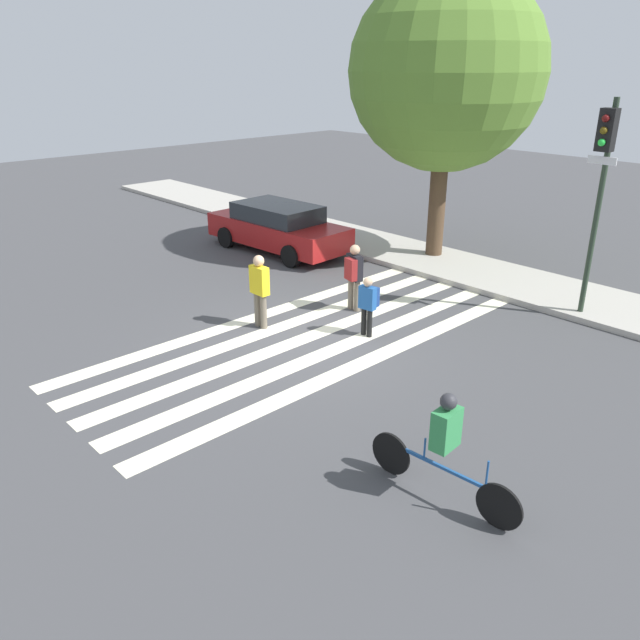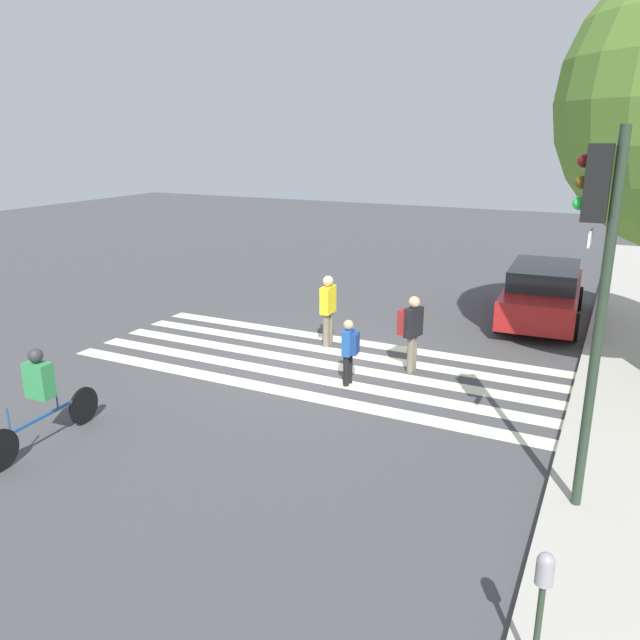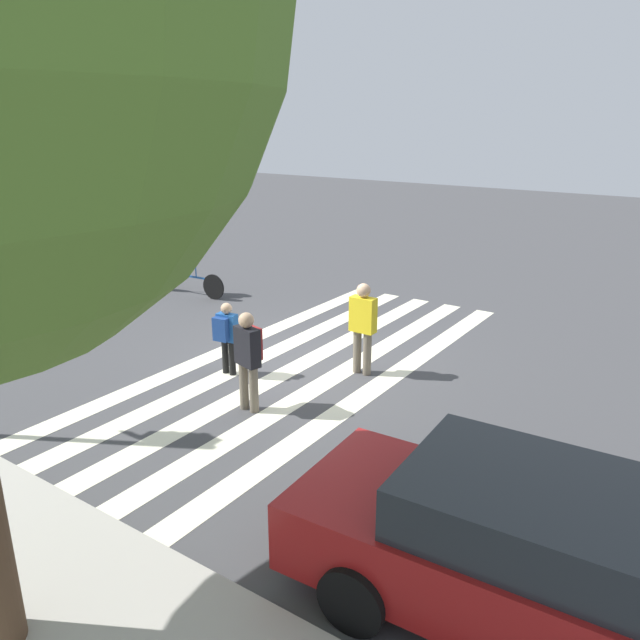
# 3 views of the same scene
# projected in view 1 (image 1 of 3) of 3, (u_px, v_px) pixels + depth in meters

# --- Properties ---
(ground_plane) EXTENTS (60.00, 60.00, 0.00)m
(ground_plane) POSITION_uv_depth(u_px,v_px,m) (304.00, 339.00, 13.10)
(ground_plane) COLOR #444447
(sidewalk_curb) EXTENTS (36.00, 2.50, 0.14)m
(sidewalk_curb) POSITION_uv_depth(u_px,v_px,m) (474.00, 272.00, 17.03)
(sidewalk_curb) COLOR #ADA89E
(sidewalk_curb) RESTS_ON ground_plane
(crosswalk_stripes) EXTENTS (3.66, 10.00, 0.01)m
(crosswalk_stripes) POSITION_uv_depth(u_px,v_px,m) (304.00, 338.00, 13.10)
(crosswalk_stripes) COLOR #F2EDCC
(crosswalk_stripes) RESTS_ON ground_plane
(traffic_light) EXTENTS (0.60, 0.50, 4.74)m
(traffic_light) POSITION_uv_depth(u_px,v_px,m) (602.00, 170.00, 12.86)
(traffic_light) COLOR #283828
(traffic_light) RESTS_ON ground_plane
(street_tree) EXTENTS (5.22, 5.22, 7.76)m
(street_tree) POSITION_uv_depth(u_px,v_px,m) (447.00, 72.00, 16.44)
(street_tree) COLOR #4C3826
(street_tree) RESTS_ON ground_plane
(pedestrian_adult_blue_shirt) EXTENTS (0.47, 0.43, 1.57)m
(pedestrian_adult_blue_shirt) POSITION_uv_depth(u_px,v_px,m) (354.00, 273.00, 14.24)
(pedestrian_adult_blue_shirt) COLOR #6B6051
(pedestrian_adult_blue_shirt) RESTS_ON ground_plane
(pedestrian_child_with_backpack) EXTENTS (0.38, 0.33, 1.30)m
(pedestrian_child_with_backpack) POSITION_uv_depth(u_px,v_px,m) (368.00, 302.00, 12.97)
(pedestrian_child_with_backpack) COLOR black
(pedestrian_child_with_backpack) RESTS_ON ground_plane
(pedestrian_adult_tall_backpack) EXTENTS (0.45, 0.24, 1.63)m
(pedestrian_adult_tall_backpack) POSITION_uv_depth(u_px,v_px,m) (260.00, 287.00, 13.33)
(pedestrian_adult_tall_backpack) COLOR #6B6051
(pedestrian_adult_tall_backpack) RESTS_ON ground_plane
(cyclist_far_lane) EXTENTS (2.28, 0.42, 1.59)m
(cyclist_far_lane) POSITION_uv_depth(u_px,v_px,m) (445.00, 443.00, 8.00)
(cyclist_far_lane) COLOR black
(cyclist_far_lane) RESTS_ON ground_plane
(car_parked_dark_suv) EXTENTS (4.77, 2.07, 1.44)m
(car_parked_dark_suv) POSITION_uv_depth(u_px,v_px,m) (278.00, 227.00, 18.85)
(car_parked_dark_suv) COLOR maroon
(car_parked_dark_suv) RESTS_ON ground_plane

